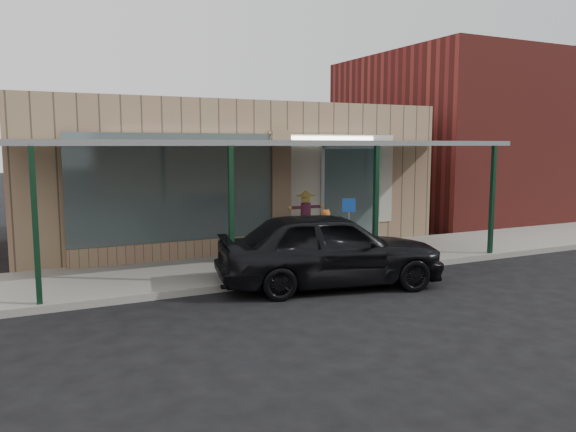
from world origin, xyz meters
name	(u,v)px	position (x,y,z in m)	size (l,w,h in m)	color
ground	(361,304)	(0.00, 0.00, 0.00)	(120.00, 120.00, 0.00)	black
sidewalk	(280,265)	(0.00, 3.60, 0.07)	(40.00, 3.20, 0.15)	gray
storefront	(218,174)	(0.00, 8.16, 2.09)	(12.00, 6.25, 4.20)	#907858
awning	(281,145)	(0.00, 3.56, 3.01)	(12.00, 3.00, 3.04)	slate
block_buildings_near	(263,123)	(2.01, 9.20, 3.77)	(61.00, 8.00, 8.00)	maroon
barrel_scarecrow	(306,233)	(0.94, 4.04, 0.73)	(1.00, 0.85, 1.70)	#502F20
barrel_pumpkin	(261,258)	(-0.73, 3.10, 0.40)	(0.66, 0.66, 0.71)	#502F20
handicap_sign	(349,222)	(1.39, 2.67, 1.17)	(0.32, 0.11, 1.59)	gray
parked_sedan	(330,249)	(0.15, 1.46, 0.82)	(5.08, 2.86, 1.63)	black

